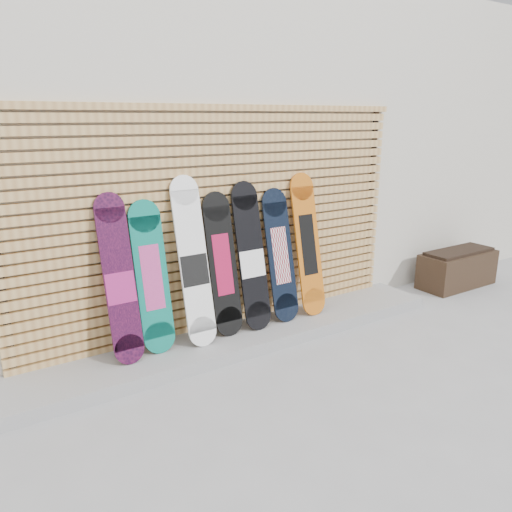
{
  "coord_description": "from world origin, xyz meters",
  "views": [
    {
      "loc": [
        -2.5,
        -3.24,
        2.18
      ],
      "look_at": [
        0.08,
        0.75,
        0.85
      ],
      "focal_mm": 35.0,
      "sensor_mm": 36.0,
      "label": 1
    }
  ],
  "objects_px": {
    "snowboard_1": "(152,277)",
    "snowboard_4": "(251,257)",
    "snowboard_3": "(223,265)",
    "planter_box": "(457,268)",
    "snowboard_6": "(308,245)",
    "snowboard_2": "(194,263)",
    "snowboard_0": "(119,281)",
    "snowboard_5": "(280,255)"
  },
  "relations": [
    {
      "from": "snowboard_4",
      "to": "snowboard_5",
      "type": "relative_size",
      "value": 1.07
    },
    {
      "from": "snowboard_3",
      "to": "snowboard_6",
      "type": "relative_size",
      "value": 0.92
    },
    {
      "from": "snowboard_0",
      "to": "snowboard_4",
      "type": "bearing_deg",
      "value": -0.09
    },
    {
      "from": "planter_box",
      "to": "snowboard_5",
      "type": "bearing_deg",
      "value": 176.52
    },
    {
      "from": "planter_box",
      "to": "snowboard_4",
      "type": "relative_size",
      "value": 0.75
    },
    {
      "from": "snowboard_2",
      "to": "snowboard_3",
      "type": "bearing_deg",
      "value": 6.17
    },
    {
      "from": "planter_box",
      "to": "snowboard_0",
      "type": "height_order",
      "value": "snowboard_0"
    },
    {
      "from": "snowboard_2",
      "to": "snowboard_3",
      "type": "relative_size",
      "value": 1.13
    },
    {
      "from": "snowboard_6",
      "to": "snowboard_3",
      "type": "bearing_deg",
      "value": 178.94
    },
    {
      "from": "planter_box",
      "to": "snowboard_2",
      "type": "bearing_deg",
      "value": 177.8
    },
    {
      "from": "snowboard_0",
      "to": "snowboard_4",
      "type": "relative_size",
      "value": 1.0
    },
    {
      "from": "planter_box",
      "to": "snowboard_5",
      "type": "height_order",
      "value": "snowboard_5"
    },
    {
      "from": "planter_box",
      "to": "snowboard_1",
      "type": "relative_size",
      "value": 0.8
    },
    {
      "from": "snowboard_6",
      "to": "snowboard_0",
      "type": "bearing_deg",
      "value": -180.0
    },
    {
      "from": "snowboard_1",
      "to": "snowboard_6",
      "type": "height_order",
      "value": "snowboard_6"
    },
    {
      "from": "snowboard_1",
      "to": "snowboard_5",
      "type": "height_order",
      "value": "snowboard_1"
    },
    {
      "from": "snowboard_0",
      "to": "snowboard_3",
      "type": "bearing_deg",
      "value": 1.08
    },
    {
      "from": "planter_box",
      "to": "snowboard_6",
      "type": "bearing_deg",
      "value": 176.2
    },
    {
      "from": "snowboard_3",
      "to": "snowboard_5",
      "type": "xyz_separation_m",
      "value": [
        0.67,
        -0.01,
        -0.01
      ]
    },
    {
      "from": "planter_box",
      "to": "snowboard_6",
      "type": "relative_size",
      "value": 0.73
    },
    {
      "from": "snowboard_0",
      "to": "snowboard_6",
      "type": "xyz_separation_m",
      "value": [
        2.04,
        0.0,
        0.03
      ]
    },
    {
      "from": "planter_box",
      "to": "snowboard_0",
      "type": "bearing_deg",
      "value": 177.94
    },
    {
      "from": "planter_box",
      "to": "snowboard_5",
      "type": "relative_size",
      "value": 0.81
    },
    {
      "from": "planter_box",
      "to": "snowboard_4",
      "type": "distance_m",
      "value": 3.19
    },
    {
      "from": "snowboard_3",
      "to": "snowboard_6",
      "type": "height_order",
      "value": "snowboard_6"
    },
    {
      "from": "snowboard_0",
      "to": "snowboard_2",
      "type": "height_order",
      "value": "snowboard_2"
    },
    {
      "from": "snowboard_1",
      "to": "snowboard_4",
      "type": "xyz_separation_m",
      "value": [
        1.03,
        -0.03,
        0.04
      ]
    },
    {
      "from": "snowboard_3",
      "to": "snowboard_4",
      "type": "bearing_deg",
      "value": -3.82
    },
    {
      "from": "snowboard_4",
      "to": "snowboard_5",
      "type": "xyz_separation_m",
      "value": [
        0.36,
        0.01,
        -0.04
      ]
    },
    {
      "from": "snowboard_1",
      "to": "snowboard_4",
      "type": "height_order",
      "value": "snowboard_4"
    },
    {
      "from": "snowboard_1",
      "to": "snowboard_2",
      "type": "height_order",
      "value": "snowboard_2"
    },
    {
      "from": "snowboard_3",
      "to": "snowboard_1",
      "type": "bearing_deg",
      "value": 179.13
    },
    {
      "from": "planter_box",
      "to": "snowboard_4",
      "type": "height_order",
      "value": "snowboard_4"
    },
    {
      "from": "snowboard_2",
      "to": "snowboard_4",
      "type": "height_order",
      "value": "snowboard_2"
    },
    {
      "from": "snowboard_3",
      "to": "planter_box",
      "type": "bearing_deg",
      "value": -2.98
    },
    {
      "from": "snowboard_3",
      "to": "snowboard_6",
      "type": "distance_m",
      "value": 1.03
    },
    {
      "from": "planter_box",
      "to": "snowboard_3",
      "type": "xyz_separation_m",
      "value": [
        -3.44,
        0.18,
        0.57
      ]
    },
    {
      "from": "snowboard_0",
      "to": "snowboard_6",
      "type": "bearing_deg",
      "value": 0.0
    },
    {
      "from": "snowboard_0",
      "to": "snowboard_2",
      "type": "xyz_separation_m",
      "value": [
        0.69,
        -0.02,
        0.05
      ]
    },
    {
      "from": "snowboard_0",
      "to": "snowboard_2",
      "type": "distance_m",
      "value": 0.69
    },
    {
      "from": "snowboard_0",
      "to": "snowboard_2",
      "type": "bearing_deg",
      "value": -1.31
    },
    {
      "from": "snowboard_2",
      "to": "snowboard_6",
      "type": "relative_size",
      "value": 1.04
    }
  ]
}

